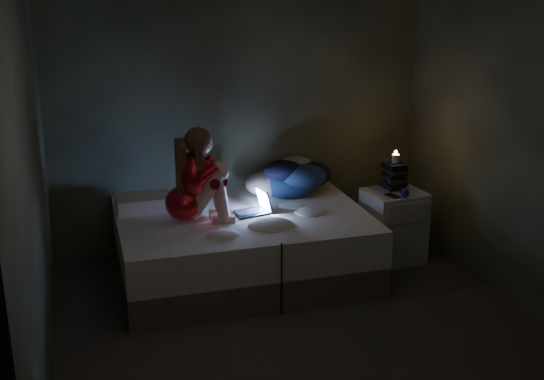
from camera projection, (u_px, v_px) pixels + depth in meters
name	position (u px, v px, depth m)	size (l,w,h in m)	color
floor	(303.00, 331.00, 5.10)	(3.60, 3.80, 0.02)	#3C3938
wall_back	(240.00, 113.00, 6.44)	(3.60, 0.02, 2.60)	#2C2F28
wall_front	(447.00, 278.00, 2.95)	(3.60, 0.02, 2.60)	#2C2F28
wall_left	(31.00, 187.00, 4.21)	(0.02, 3.80, 2.60)	#2C2F28
wall_right	(528.00, 147.00, 5.18)	(0.02, 3.80, 2.60)	#2C2F28
bed	(242.00, 244.00, 5.96)	(2.12, 1.59, 0.58)	beige
pillow	(142.00, 203.00, 5.93)	(0.44, 0.31, 0.13)	white
woman	(184.00, 176.00, 5.51)	(0.50, 0.33, 0.81)	#8A010B
laptop	(250.00, 202.00, 5.81)	(0.31, 0.22, 0.22)	black
clothes_pile	(290.00, 176.00, 6.29)	(0.61, 0.49, 0.37)	navy
nightstand	(393.00, 226.00, 6.26)	(0.50, 0.45, 0.67)	silver
book_stack	(395.00, 174.00, 6.21)	(0.19, 0.25, 0.27)	black
candle	(396.00, 156.00, 6.15)	(0.07, 0.07, 0.08)	beige
phone	(391.00, 196.00, 6.02)	(0.07, 0.14, 0.01)	black
blue_orb	(403.00, 193.00, 5.99)	(0.08, 0.08, 0.08)	navy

